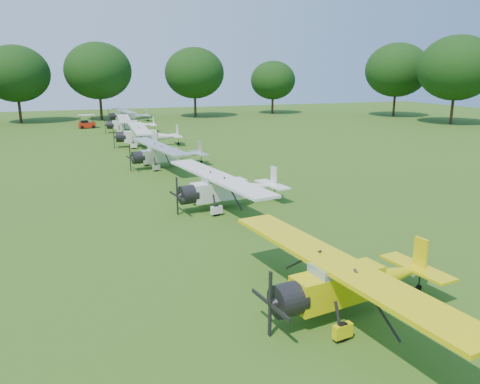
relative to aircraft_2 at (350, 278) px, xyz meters
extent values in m
plane|color=#295715|center=(-1.49, 14.41, -1.31)|extent=(160.00, 160.00, 0.00)
cylinder|color=black|center=(47.94, 45.85, 1.18)|extent=(0.44, 0.44, 4.99)
ellipsoid|color=black|center=(47.94, 45.85, 7.28)|extent=(11.65, 11.65, 9.90)
cylinder|color=black|center=(47.40, 59.39, 1.10)|extent=(0.44, 0.44, 4.81)
ellipsoid|color=black|center=(47.40, 59.39, 6.98)|extent=(11.23, 11.23, 9.55)
cylinder|color=black|center=(28.84, 72.46, 0.54)|extent=(0.44, 0.44, 3.70)
ellipsoid|color=black|center=(28.84, 72.46, 5.06)|extent=(8.63, 8.63, 7.34)
cylinder|color=black|center=(12.78, 70.63, 0.94)|extent=(0.44, 0.44, 4.51)
ellipsoid|color=black|center=(12.78, 70.63, 6.45)|extent=(10.52, 10.52, 8.94)
cylinder|color=black|center=(-3.62, 71.15, 1.06)|extent=(0.44, 0.44, 4.74)
ellipsoid|color=black|center=(-3.62, 71.15, 6.85)|extent=(11.05, 11.05, 9.39)
cylinder|color=black|center=(-16.24, 70.95, 0.93)|extent=(0.44, 0.44, 4.49)
ellipsoid|color=black|center=(-16.24, 70.95, 6.41)|extent=(10.47, 10.47, 8.90)
cube|color=#D6C809|center=(-0.53, -0.08, -0.19)|extent=(3.53, 1.49, 1.12)
cone|color=#D6C809|center=(2.33, 0.33, -0.35)|extent=(3.10, 1.38, 0.96)
cube|color=#8CA5B2|center=(-0.63, -0.09, 0.40)|extent=(1.83, 1.22, 0.59)
cylinder|color=black|center=(-2.54, -0.36, -0.19)|extent=(1.11, 1.24, 1.11)
cube|color=black|center=(-3.22, -0.46, -0.19)|extent=(0.08, 0.14, 2.24)
cube|color=#D6C809|center=(-0.63, -0.09, 0.67)|extent=(3.14, 11.43, 0.15)
cube|color=#D6C809|center=(3.38, 0.49, 0.18)|extent=(0.19, 0.60, 1.39)
cube|color=#D6C809|center=(3.28, 0.47, -0.30)|extent=(1.32, 3.09, 0.10)
cylinder|color=black|center=(-1.18, -1.52, -0.99)|extent=(0.66, 0.26, 0.64)
cylinder|color=black|center=(-1.56, 1.12, -0.99)|extent=(0.66, 0.26, 0.64)
cylinder|color=black|center=(3.49, 0.50, -1.18)|extent=(0.27, 0.12, 0.26)
cube|color=silver|center=(-0.44, 13.85, -0.17)|extent=(3.59, 1.60, 1.14)
cone|color=silver|center=(2.44, 14.34, -0.33)|extent=(3.16, 1.47, 0.98)
cube|color=#8CA5B2|center=(-0.55, 13.83, 0.42)|extent=(1.88, 1.27, 0.60)
cylinder|color=black|center=(-2.47, 13.51, -0.17)|extent=(1.15, 1.28, 1.13)
cube|color=black|center=(-3.17, 13.39, -0.17)|extent=(0.09, 0.14, 2.28)
cube|color=silver|center=(-0.55, 13.83, 0.69)|extent=(3.48, 11.59, 0.15)
cube|color=silver|center=(3.51, 14.52, 0.21)|extent=(0.21, 0.61, 1.41)
cube|color=silver|center=(3.41, 14.51, -0.28)|extent=(1.42, 3.15, 0.10)
cylinder|color=black|center=(-1.07, 12.37, -0.99)|extent=(0.67, 0.28, 0.65)
cylinder|color=black|center=(-1.52, 15.04, -0.99)|extent=(0.67, 0.28, 0.65)
cylinder|color=black|center=(3.62, 14.54, -1.18)|extent=(0.27, 0.13, 0.26)
cube|color=silver|center=(-1.61, 27.41, -0.23)|extent=(3.42, 1.50, 1.09)
cone|color=silver|center=(1.15, 27.86, -0.38)|extent=(3.01, 1.38, 0.93)
cube|color=#8CA5B2|center=(-1.71, 27.39, 0.34)|extent=(1.78, 1.20, 0.57)
cylinder|color=black|center=(-3.55, 27.09, -0.23)|extent=(1.09, 1.21, 1.07)
cube|color=black|center=(-4.21, 26.99, -0.23)|extent=(0.08, 0.13, 2.17)
cube|color=silver|center=(-1.71, 27.39, 0.60)|extent=(3.24, 11.05, 0.14)
cube|color=silver|center=(2.17, 28.02, 0.14)|extent=(0.19, 0.58, 1.34)
cube|color=silver|center=(2.06, 28.00, -0.33)|extent=(1.33, 3.00, 0.09)
cylinder|color=black|center=(-2.22, 26.00, -1.00)|extent=(0.64, 0.26, 0.62)
cylinder|color=black|center=(-2.63, 28.55, -1.00)|extent=(0.64, 0.26, 0.62)
cylinder|color=black|center=(2.27, 28.04, -1.19)|extent=(0.26, 0.12, 0.25)
cube|color=silver|center=(-1.52, 39.81, -0.13)|extent=(3.63, 1.21, 1.18)
cone|color=silver|center=(1.51, 39.69, -0.30)|extent=(3.18, 1.13, 1.01)
cube|color=#8CA5B2|center=(-1.63, 39.81, 0.48)|extent=(1.83, 1.10, 0.62)
cylinder|color=black|center=(-3.64, 39.89, -0.13)|extent=(1.05, 1.20, 1.17)
cube|color=black|center=(-4.37, 39.92, -0.13)|extent=(0.07, 0.14, 2.35)
cube|color=silver|center=(-1.63, 39.81, 0.76)|extent=(2.10, 11.93, 0.16)
cube|color=silver|center=(2.63, 39.64, 0.26)|extent=(0.14, 0.62, 1.46)
cube|color=silver|center=(2.51, 39.65, -0.25)|extent=(1.08, 3.17, 0.10)
cylinder|color=black|center=(-2.47, 38.45, -0.97)|extent=(0.68, 0.21, 0.67)
cylinder|color=black|center=(-2.36, 41.24, -0.97)|extent=(0.68, 0.21, 0.67)
cylinder|color=black|center=(2.74, 39.64, -1.18)|extent=(0.27, 0.10, 0.27)
cube|color=silver|center=(-1.72, 52.78, -0.23)|extent=(3.37, 1.23, 1.08)
cone|color=silver|center=(1.06, 52.56, -0.38)|extent=(2.96, 1.15, 0.93)
cube|color=#8CA5B2|center=(-1.83, 52.79, 0.34)|extent=(1.72, 1.08, 0.57)
cylinder|color=black|center=(-3.68, 52.93, -0.23)|extent=(1.01, 1.14, 1.07)
cube|color=black|center=(-4.35, 52.98, -0.23)|extent=(0.07, 0.13, 2.17)
cube|color=silver|center=(-1.83, 52.79, 0.60)|extent=(2.34, 11.03, 0.14)
cube|color=silver|center=(2.09, 52.48, 0.14)|extent=(0.15, 0.57, 1.34)
cube|color=silver|center=(1.98, 52.49, -0.33)|extent=(1.10, 2.95, 0.09)
cylinder|color=black|center=(-2.65, 51.55, -1.00)|extent=(0.63, 0.21, 0.62)
cylinder|color=black|center=(-2.45, 54.13, -1.00)|extent=(0.63, 0.21, 0.62)
cylinder|color=black|center=(2.19, 52.48, -1.19)|extent=(0.25, 0.10, 0.25)
cube|color=silver|center=(-0.30, 66.07, -0.25)|extent=(3.35, 1.43, 1.06)
cone|color=silver|center=(2.41, 66.47, -0.40)|extent=(2.94, 1.32, 0.91)
cube|color=#8CA5B2|center=(-0.40, 66.06, 0.31)|extent=(1.74, 1.16, 0.56)
cylinder|color=black|center=(-2.20, 65.79, -0.25)|extent=(1.06, 1.18, 1.05)
cube|color=black|center=(-2.85, 65.69, -0.25)|extent=(0.08, 0.13, 2.13)
cube|color=silver|center=(-0.40, 66.06, 0.57)|extent=(3.04, 10.85, 0.14)
cube|color=silver|center=(3.41, 66.62, 0.11)|extent=(0.18, 0.57, 1.32)
cube|color=silver|center=(3.31, 66.61, -0.35)|extent=(1.27, 2.93, 0.09)
cylinder|color=black|center=(-0.91, 64.70, -1.01)|extent=(0.63, 0.25, 0.61)
cylinder|color=black|center=(-1.29, 67.21, -1.01)|extent=(0.63, 0.25, 0.61)
cylinder|color=black|center=(3.51, 66.64, -1.19)|extent=(0.25, 0.12, 0.24)
cube|color=#B4220C|center=(-6.48, 59.69, -0.83)|extent=(2.46, 1.54, 0.74)
cube|color=black|center=(-6.79, 59.65, -0.41)|extent=(1.08, 1.27, 0.48)
cube|color=silver|center=(-6.48, 59.69, 0.61)|extent=(2.37, 1.63, 0.08)
cylinder|color=black|center=(-7.18, 58.95, -1.08)|extent=(0.48, 0.20, 0.47)
cylinder|color=black|center=(-7.34, 60.25, -1.08)|extent=(0.48, 0.20, 0.47)
cylinder|color=black|center=(-5.61, 59.14, -1.08)|extent=(0.48, 0.20, 0.47)
cylinder|color=black|center=(-5.77, 60.44, -1.08)|extent=(0.48, 0.20, 0.47)
camera|label=1|loc=(-8.67, -12.76, 7.00)|focal=35.00mm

